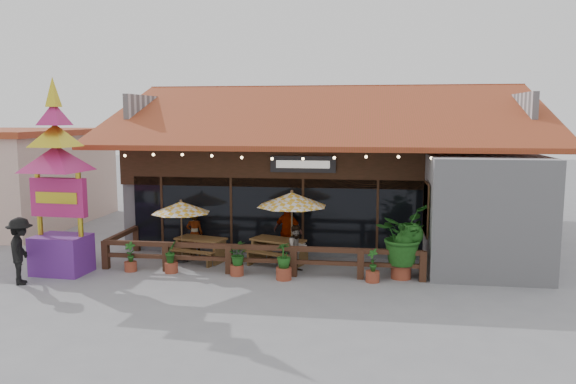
% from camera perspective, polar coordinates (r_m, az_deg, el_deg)
% --- Properties ---
extents(ground, '(100.00, 100.00, 0.00)m').
position_cam_1_polar(ground, '(17.54, 2.44, -8.15)').
color(ground, gray).
rests_on(ground, ground).
extents(restaurant_building, '(15.50, 14.73, 6.09)m').
position_cam_1_polar(restaurant_building, '(23.59, 4.72, 1.37)').
color(restaurant_building, '#B7B7BC').
rests_on(restaurant_building, ground).
extents(patio_railing, '(10.00, 2.60, 0.92)m').
position_cam_1_polar(patio_railing, '(17.49, -5.04, -6.13)').
color(patio_railing, '#472919').
rests_on(patio_railing, ground).
extents(umbrella_left, '(2.35, 2.35, 2.08)m').
position_cam_1_polar(umbrella_left, '(18.75, -10.82, -1.56)').
color(umbrella_left, brown).
rests_on(umbrella_left, ground).
extents(umbrella_right, '(2.99, 2.99, 2.45)m').
position_cam_1_polar(umbrella_right, '(17.94, 0.40, -0.79)').
color(umbrella_right, brown).
rests_on(umbrella_right, ground).
extents(picnic_table_left, '(1.96, 1.81, 0.79)m').
position_cam_1_polar(picnic_table_left, '(18.95, -8.83, -5.38)').
color(picnic_table_left, brown).
rests_on(picnic_table_left, ground).
extents(picnic_table_right, '(2.16, 2.04, 0.83)m').
position_cam_1_polar(picnic_table_right, '(18.36, -1.03, -5.62)').
color(picnic_table_right, brown).
rests_on(picnic_table_right, ground).
extents(thai_sign_tower, '(2.51, 2.51, 6.39)m').
position_cam_1_polar(thai_sign_tower, '(18.20, -22.43, 2.67)').
color(thai_sign_tower, '#5E2485').
rests_on(thai_sign_tower, ground).
extents(tropical_plant, '(1.89, 2.01, 2.22)m').
position_cam_1_polar(tropical_plant, '(16.93, 11.51, -4.45)').
color(tropical_plant, brown).
rests_on(tropical_plant, ground).
extents(diner_a, '(0.61, 0.45, 1.55)m').
position_cam_1_polar(diner_a, '(19.64, -9.47, -4.21)').
color(diner_a, '#3C1F13').
rests_on(diner_a, ground).
extents(diner_b, '(0.90, 0.88, 1.46)m').
position_cam_1_polar(diner_b, '(17.44, 0.90, -5.76)').
color(diner_b, '#3C1F13').
rests_on(diner_b, ground).
extents(diner_c, '(1.19, 0.86, 1.87)m').
position_cam_1_polar(diner_c, '(18.99, 0.01, -4.01)').
color(diner_c, '#3C1F13').
rests_on(diner_c, ground).
extents(pedestrian, '(1.20, 1.44, 1.94)m').
position_cam_1_polar(pedestrian, '(17.83, -25.52, -5.42)').
color(pedestrian, black).
rests_on(pedestrian, ground).
extents(planter_a, '(0.38, 0.38, 0.93)m').
position_cam_1_polar(planter_a, '(18.22, -15.72, -6.56)').
color(planter_a, brown).
rests_on(planter_a, ground).
extents(planter_b, '(0.41, 0.45, 0.99)m').
position_cam_1_polar(planter_b, '(17.75, -11.79, -6.62)').
color(planter_b, brown).
rests_on(planter_b, ground).
extents(planter_c, '(0.78, 0.80, 1.00)m').
position_cam_1_polar(planter_c, '(17.12, -5.22, -6.63)').
color(planter_c, brown).
rests_on(planter_c, ground).
extents(planter_d, '(0.60, 0.60, 1.12)m').
position_cam_1_polar(planter_d, '(16.62, -0.43, -7.10)').
color(planter_d, brown).
rests_on(planter_d, ground).
extents(planter_e, '(0.41, 0.42, 0.99)m').
position_cam_1_polar(planter_e, '(16.62, 8.60, -7.65)').
color(planter_e, brown).
rests_on(planter_e, ground).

